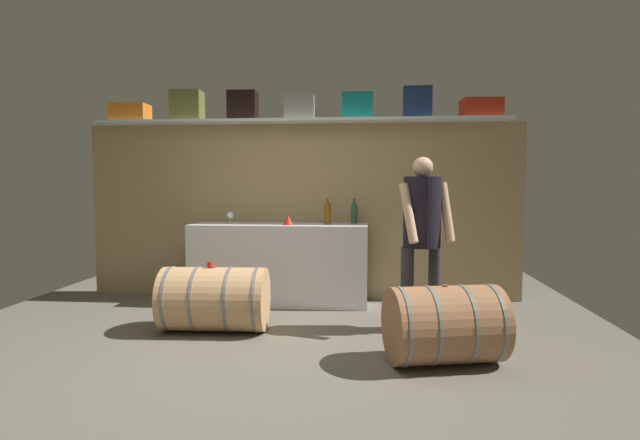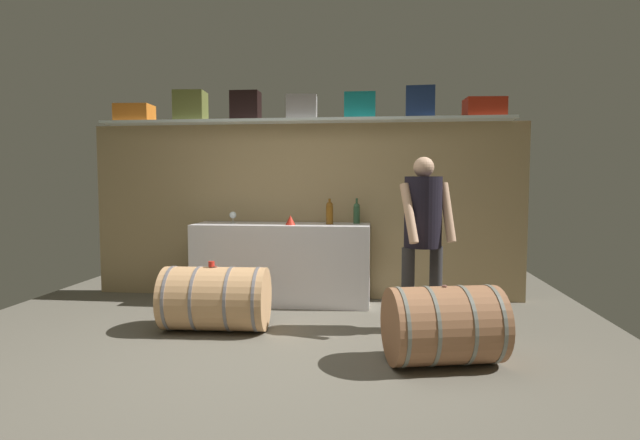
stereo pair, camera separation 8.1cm
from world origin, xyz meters
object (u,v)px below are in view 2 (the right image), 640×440
at_px(toolcase_black, 246,106).
at_px(toolcase_teal, 360,106).
at_px(toolcase_red, 484,108).
at_px(wine_bottle_green, 357,213).
at_px(wine_bottle_amber, 330,212).
at_px(winemaker_pouring, 423,225).
at_px(toolcase_orange, 135,113).
at_px(toolcase_olive, 191,106).
at_px(red_funnel, 290,220).
at_px(wine_glass, 233,215).
at_px(tasting_cup, 211,264).
at_px(toolcase_grey, 302,108).
at_px(toolcase_navy, 420,103).
at_px(wine_barrel_far, 444,325).
at_px(wine_barrel_near, 216,299).
at_px(work_cabinet, 282,263).

height_order(toolcase_black, toolcase_teal, toolcase_black).
xyz_separation_m(toolcase_red, wine_bottle_green, (-1.39, -0.04, -1.16)).
bearing_deg(wine_bottle_amber, winemaker_pouring, -45.44).
relative_size(toolcase_orange, toolcase_olive, 1.18).
xyz_separation_m(toolcase_red, red_funnel, (-2.10, -0.31, -1.23)).
distance_m(wine_bottle_amber, wine_glass, 1.11).
bearing_deg(toolcase_orange, tasting_cup, -47.87).
bearing_deg(wine_glass, toolcase_grey, 12.58).
height_order(toolcase_navy, red_funnel, toolcase_navy).
xyz_separation_m(toolcase_grey, winemaker_pouring, (1.27, -1.14, -1.23)).
height_order(toolcase_grey, wine_barrel_far, toolcase_grey).
bearing_deg(winemaker_pouring, toolcase_red, -147.58).
bearing_deg(winemaker_pouring, wine_barrel_near, -19.11).
bearing_deg(toolcase_black, wine_barrel_far, -45.03).
xyz_separation_m(toolcase_orange, red_funnel, (1.91, -0.31, -1.22)).
xyz_separation_m(wine_bottle_amber, wine_barrel_near, (-0.95, -1.14, -0.73)).
xyz_separation_m(toolcase_orange, toolcase_olive, (0.69, 0.00, 0.07)).
distance_m(tasting_cup, winemaker_pouring, 1.97).
relative_size(toolcase_orange, red_funnel, 3.69).
bearing_deg(toolcase_teal, wine_bottle_amber, -151.34).
height_order(toolcase_navy, work_cabinet, toolcase_navy).
relative_size(toolcase_olive, toolcase_red, 0.82).
xyz_separation_m(toolcase_olive, winemaker_pouring, (2.59, -1.14, -1.27)).
bearing_deg(toolcase_orange, wine_barrel_far, -33.96).
bearing_deg(red_funnel, toolcase_black, 151.30).
bearing_deg(wine_glass, wine_barrel_far, -40.22).
bearing_deg(toolcase_navy, tasting_cup, -143.50).
relative_size(toolcase_black, toolcase_teal, 0.95).
xyz_separation_m(toolcase_grey, red_funnel, (-0.09, -0.31, -1.26)).
bearing_deg(tasting_cup, toolcase_orange, 135.61).
height_order(toolcase_red, wine_glass, toolcase_red).
height_order(toolcase_olive, wine_barrel_near, toolcase_olive).
relative_size(toolcase_teal, wine_bottle_amber, 1.21).
bearing_deg(winemaker_pouring, wine_glass, -49.91).
distance_m(toolcase_black, toolcase_teal, 1.31).
relative_size(toolcase_orange, wine_bottle_amber, 1.42).
bearing_deg(work_cabinet, wine_bottle_green, 10.57).
distance_m(toolcase_teal, red_funnel, 1.50).
height_order(wine_bottle_green, wine_barrel_far, wine_bottle_green).
distance_m(toolcase_navy, wine_barrel_near, 3.05).
bearing_deg(work_cabinet, toolcase_black, 156.52).
bearing_deg(toolcase_red, wine_barrel_far, -112.21).
bearing_deg(wine_bottle_green, wine_bottle_amber, -153.98).
distance_m(toolcase_black, wine_glass, 1.27).
xyz_separation_m(work_cabinet, wine_bottle_green, (0.83, 0.16, 0.57)).
bearing_deg(toolcase_teal, toolcase_black, 178.97).
bearing_deg(wine_barrel_far, toolcase_black, 122.33).
height_order(toolcase_orange, wine_barrel_near, toolcase_orange).
distance_m(wine_bottle_green, winemaker_pouring, 1.28).
height_order(toolcase_olive, toolcase_navy, toolcase_olive).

